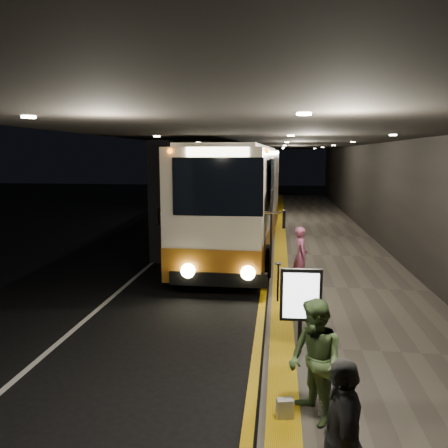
# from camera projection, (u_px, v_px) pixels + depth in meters

# --- Properties ---
(ground) EXTENTS (90.00, 90.00, 0.00)m
(ground) POSITION_uv_depth(u_px,v_px,m) (178.00, 297.00, 12.13)
(ground) COLOR black
(lane_line_white) EXTENTS (0.12, 50.00, 0.01)m
(lane_line_white) POSITION_uv_depth(u_px,v_px,m) (162.00, 254.00, 17.25)
(lane_line_white) COLOR silver
(lane_line_white) RESTS_ON ground
(kerb_stripe_yellow) EXTENTS (0.18, 50.00, 0.01)m
(kerb_stripe_yellow) POSITION_uv_depth(u_px,v_px,m) (268.00, 257.00, 16.74)
(kerb_stripe_yellow) COLOR gold
(kerb_stripe_yellow) RESTS_ON ground
(sidewalk) EXTENTS (4.50, 50.00, 0.15)m
(sidewalk) POSITION_uv_depth(u_px,v_px,m) (331.00, 257.00, 16.43)
(sidewalk) COLOR #514C44
(sidewalk) RESTS_ON ground
(tactile_strip) EXTENTS (0.50, 50.00, 0.01)m
(tactile_strip) POSITION_uv_depth(u_px,v_px,m) (281.00, 254.00, 16.65)
(tactile_strip) COLOR gold
(tactile_strip) RESTS_ON sidewalk
(terminal_wall) EXTENTS (0.10, 50.00, 6.00)m
(terminal_wall) POSITION_uv_depth(u_px,v_px,m) (398.00, 180.00, 15.70)
(terminal_wall) COLOR black
(terminal_wall) RESTS_ON ground
(support_columns) EXTENTS (0.80, 24.80, 4.40)m
(support_columns) POSITION_uv_depth(u_px,v_px,m) (162.00, 202.00, 15.88)
(support_columns) COLOR black
(support_columns) RESTS_ON ground
(canopy) EXTENTS (9.00, 50.00, 0.40)m
(canopy) POSITION_uv_depth(u_px,v_px,m) (274.00, 135.00, 16.00)
(canopy) COLOR black
(canopy) RESTS_ON support_columns
(coach_main) EXTENTS (3.12, 13.24, 4.10)m
(coach_main) POSITION_uv_depth(u_px,v_px,m) (240.00, 203.00, 17.82)
(coach_main) COLOR beige
(coach_main) RESTS_ON ground
(coach_second) EXTENTS (3.21, 12.11, 3.77)m
(coach_second) POSITION_uv_depth(u_px,v_px,m) (254.00, 185.00, 30.44)
(coach_second) COLOR beige
(coach_second) RESTS_ON ground
(passenger_boarding) EXTENTS (0.50, 0.68, 1.69)m
(passenger_boarding) POSITION_uv_depth(u_px,v_px,m) (301.00, 255.00, 12.73)
(passenger_boarding) COLOR #A54D75
(passenger_boarding) RESTS_ON sidewalk
(passenger_waiting_green) EXTENTS (0.87, 1.01, 1.76)m
(passenger_waiting_green) POSITION_uv_depth(u_px,v_px,m) (315.00, 361.00, 6.12)
(passenger_waiting_green) COLOR #4F6F3D
(passenger_waiting_green) RESTS_ON sidewalk
(passenger_waiting_grey) EXTENTS (0.53, 1.03, 1.76)m
(passenger_waiting_grey) POSITION_uv_depth(u_px,v_px,m) (342.00, 440.00, 4.44)
(passenger_waiting_grey) COLOR #47484C
(passenger_waiting_grey) RESTS_ON sidewalk
(bag_polka) EXTENTS (0.30, 0.21, 0.34)m
(bag_polka) POSITION_uv_depth(u_px,v_px,m) (329.00, 405.00, 6.30)
(bag_polka) COLOR black
(bag_polka) RESTS_ON sidewalk
(bag_plain) EXTENTS (0.26, 0.19, 0.29)m
(bag_plain) POSITION_uv_depth(u_px,v_px,m) (285.00, 409.00, 6.26)
(bag_plain) COLOR #B7B5AC
(bag_plain) RESTS_ON sidewalk
(info_sign) EXTENTS (0.78, 0.14, 1.65)m
(info_sign) POSITION_uv_depth(u_px,v_px,m) (301.00, 297.00, 8.20)
(info_sign) COLOR black
(info_sign) RESTS_ON sidewalk
(stanchion_post) EXTENTS (0.05, 0.05, 1.00)m
(stanchion_post) POSITION_uv_depth(u_px,v_px,m) (278.00, 283.00, 11.19)
(stanchion_post) COLOR black
(stanchion_post) RESTS_ON sidewalk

